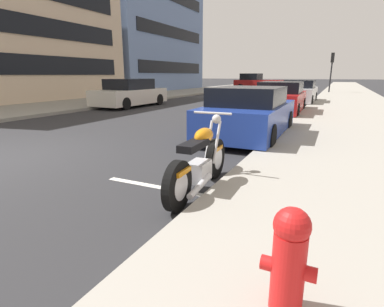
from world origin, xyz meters
TOP-DOWN VIEW (x-y plane):
  - sidewalk_near_curb at (12.00, -6.99)m, footprint 120.00×4.40m
  - sidewalk_far_curb at (12.00, 7.19)m, footprint 120.00×5.00m
  - parking_stall_stripe at (0.00, -4.09)m, footprint 0.12×2.20m
  - parked_motorcycle at (0.14, -4.56)m, footprint 2.09×0.62m
  - parked_car_at_intersection at (4.40, -4.12)m, footprint 4.19×1.93m
  - parked_car_near_corner at (10.15, -3.97)m, footprint 4.46×1.98m
  - parked_car_second_in_row at (15.77, -4.10)m, footprint 4.39×1.81m
  - crossing_truck at (28.68, 1.65)m, footprint 2.52×5.11m
  - car_opposite_curb at (9.83, 3.98)m, footprint 4.59×2.02m
  - fire_hydrant at (-1.89, -6.11)m, footprint 0.24×0.36m
  - traffic_signal_near_corner at (27.46, -5.39)m, footprint 0.36×0.28m
  - townhouse_far_uphill at (24.61, 15.15)m, footprint 14.82×11.40m

SIDE VIEW (x-z plane):
  - parking_stall_stripe at x=0.00m, z-range 0.00..0.01m
  - sidewalk_near_curb at x=12.00m, z-range 0.00..0.14m
  - sidewalk_far_curb at x=12.00m, z-range 0.00..0.14m
  - parked_motorcycle at x=0.14m, z-range -0.13..1.00m
  - fire_hydrant at x=-1.89m, z-range 0.16..0.91m
  - parked_car_at_intersection at x=4.40m, z-range -0.04..1.34m
  - parked_car_second_in_row at x=15.77m, z-range -0.03..1.36m
  - parked_car_near_corner at x=10.15m, z-range -0.03..1.36m
  - car_opposite_curb at x=9.83m, z-range -0.04..1.44m
  - crossing_truck at x=28.68m, z-range -0.05..1.77m
  - traffic_signal_near_corner at x=27.46m, z-range 0.93..4.40m
  - townhouse_far_uphill at x=24.61m, z-range 0.00..10.99m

